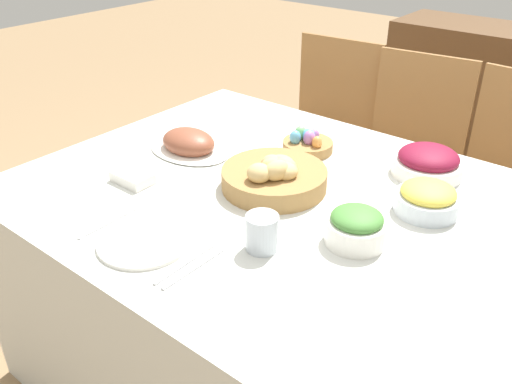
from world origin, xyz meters
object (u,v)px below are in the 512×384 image
Objects in this scene: chair_far_left at (324,134)px; spoon at (194,269)px; ham_platter at (189,144)px; green_salad_bowl at (356,227)px; knife at (185,264)px; drinking_cup at (262,232)px; chair_far_right at (503,187)px; beet_salad_bowl at (428,162)px; fork at (109,223)px; bread_basket at (275,176)px; chair_far_center at (406,158)px; pineapple_bowl at (427,199)px; butter_dish at (132,177)px; egg_basket at (307,143)px; dinner_plate at (144,241)px.

chair_far_left is 1.49m from spoon.
green_salad_bowl is at bearing -9.49° from ham_platter.
knife is 0.20m from drinking_cup.
chair_far_right is 0.65m from beet_salad_bowl.
chair_far_left is 1.41m from fork.
green_salad_bowl reaches higher than fork.
green_salad_bowl is 0.24m from drinking_cup.
drinking_cup reaches higher than knife.
chair_far_left reaches higher than bread_basket.
chair_far_right is 4.84× the size of spoon.
chair_far_center is (0.43, -0.00, 0.00)m from chair_far_left.
chair_far_left is 1.17m from pineapple_bowl.
green_salad_bowl is (0.32, -1.03, 0.29)m from chair_far_center.
green_salad_bowl is 0.80× the size of knife.
chair_far_left is 7.36× the size of butter_dish.
chair_far_center is 0.72m from egg_basket.
pineapple_bowl is at bearing 59.20° from knife.
egg_basket reaches higher than knife.
butter_dish is (-0.36, -0.24, -0.02)m from bread_basket.
bread_basket is (-0.43, -0.94, 0.29)m from chair_far_right.
dinner_plate is 1.23× the size of fork.
chair_far_center is 1.40m from dinner_plate.
chair_far_center is 0.70m from beet_salad_bowl.
dinner_plate is (0.30, -0.46, -0.02)m from ham_platter.
spoon is at bearing 0.00° from dinner_plate.
chair_far_right is 9.99× the size of drinking_cup.
egg_basket reaches higher than ham_platter.
pineapple_bowl is 0.91× the size of fork.
chair_far_left reaches higher than green_salad_bowl.
chair_far_right is at bearing 77.10° from spoon.
bread_basket is 0.49m from beet_salad_bowl.
butter_dish is (-0.45, 0.19, 0.01)m from spoon.
chair_far_left is 1.37m from drinking_cup.
bread_basket is 0.39m from ham_platter.
chair_far_right is 1.25m from ham_platter.
chair_far_center is 6.05× the size of green_salad_bowl.
pineapple_bowl reaches higher than knife.
spoon is at bearing -74.32° from chair_far_left.
butter_dish is (-0.76, -0.40, -0.03)m from pineapple_bowl.
bread_basket reaches higher than beet_salad_bowl.
chair_far_center is at bearing 116.67° from pineapple_bowl.
dinner_plate is (-0.49, -0.59, -0.04)m from pineapple_bowl.
butter_dish is at bearing -137.57° from beet_salad_bowl.
dinner_plate reaches higher than spoon.
chair_far_right reaches higher than spoon.
knife is at bearing -81.76° from bread_basket.
chair_far_right reaches higher than knife.
bread_basket is at bearing -3.76° from ham_platter.
bread_basket is 3.33× the size of drinking_cup.
beet_salad_bowl reaches higher than egg_basket.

